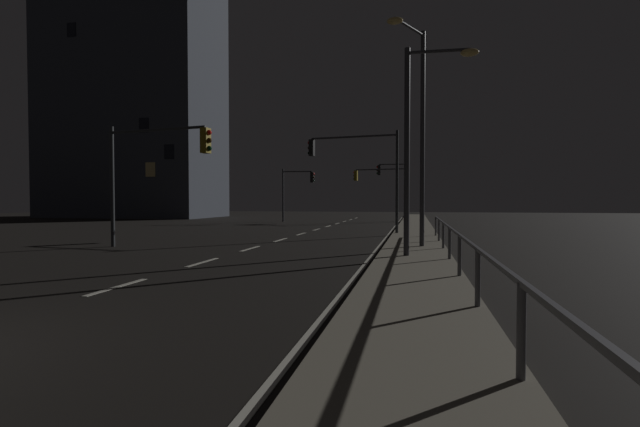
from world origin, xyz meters
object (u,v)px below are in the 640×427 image
street_lamp_mid_block (419,129)px  street_lamp_across_street (418,117)px  traffic_light_mid_left (381,182)px  traffic_light_far_center (394,179)px  traffic_light_near_right (155,159)px  traffic_light_far_left (297,185)px  building_distant (134,93)px  traffic_light_far_right (357,161)px

street_lamp_mid_block → street_lamp_across_street: bearing=90.6°
traffic_light_mid_left → traffic_light_far_center: 2.07m
traffic_light_near_right → street_lamp_across_street: (10.17, 1.49, 1.54)m
traffic_light_far_left → building_distant: (-21.92, 7.73, 11.25)m
traffic_light_near_right → street_lamp_mid_block: (10.21, -1.36, 0.64)m
traffic_light_mid_left → traffic_light_near_right: bearing=-105.6°
traffic_light_far_right → traffic_light_far_left: bearing=117.4°
traffic_light_mid_left → street_lamp_across_street: street_lamp_across_street is taller
traffic_light_far_center → building_distant: size_ratio=0.19×
traffic_light_far_right → traffic_light_near_right: bearing=-127.1°
traffic_light_far_right → traffic_light_mid_left: bearing=89.5°
traffic_light_far_right → street_lamp_mid_block: street_lamp_mid_block is taller
traffic_light_near_right → building_distant: (-22.33, 30.81, 11.06)m
traffic_light_near_right → street_lamp_mid_block: bearing=-7.6°
traffic_light_far_center → street_lamp_across_street: bearing=-85.4°
traffic_light_mid_left → street_lamp_mid_block: street_lamp_mid_block is taller
traffic_light_far_right → building_distant: 37.85m
traffic_light_mid_left → street_lamp_mid_block: bearing=-83.1°
street_lamp_mid_block → traffic_light_far_center: bearing=94.2°
street_lamp_across_street → traffic_light_far_left: bearing=116.1°
traffic_light_near_right → building_distant: 39.62m
traffic_light_far_left → street_lamp_across_street: (10.58, -21.59, 1.72)m
traffic_light_far_center → traffic_light_far_left: size_ratio=1.14×
traffic_light_mid_left → traffic_light_near_right: traffic_light_mid_left is taller
street_lamp_across_street → traffic_light_near_right: bearing=-171.7°
traffic_light_near_right → street_lamp_across_street: bearing=8.3°
traffic_light_mid_left → traffic_light_far_left: size_ratio=1.02×
traffic_light_far_right → building_distant: bearing=143.3°
traffic_light_near_right → traffic_light_far_center: size_ratio=0.90×
traffic_light_far_center → traffic_light_far_right: size_ratio=0.97×
traffic_light_near_right → street_lamp_mid_block: street_lamp_mid_block is taller
traffic_light_far_left → street_lamp_across_street: size_ratio=0.58×
traffic_light_mid_left → traffic_light_far_center: traffic_light_far_center is taller
traffic_light_near_right → building_distant: bearing=125.9°
traffic_light_far_left → traffic_light_far_center: bearing=23.3°
traffic_light_far_left → building_distant: building_distant is taller
traffic_light_far_center → street_lamp_mid_block: bearing=-85.8°
traffic_light_far_left → traffic_light_far_right: (7.26, -14.00, 0.81)m
street_lamp_across_street → street_lamp_mid_block: (0.03, -2.85, -0.90)m
traffic_light_near_right → traffic_light_far_center: 27.96m
building_distant → traffic_light_far_left: bearing=-19.4°
traffic_light_far_center → street_lamp_mid_block: size_ratio=0.83×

